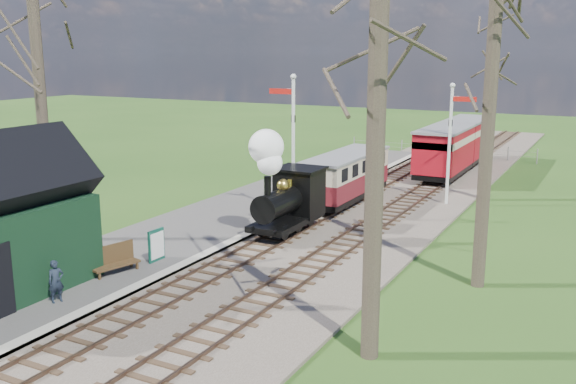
% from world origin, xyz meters
% --- Properties ---
extents(distant_hills, '(114.40, 48.00, 22.02)m').
position_xyz_m(distant_hills, '(1.40, 64.38, -16.21)').
color(distant_hills, '#385B23').
rests_on(distant_hills, ground).
extents(ballast_bed, '(8.00, 60.00, 0.10)m').
position_xyz_m(ballast_bed, '(1.30, 22.00, 0.05)').
color(ballast_bed, brown).
rests_on(ballast_bed, ground).
extents(track_near, '(1.60, 60.00, 0.15)m').
position_xyz_m(track_near, '(0.00, 22.00, 0.10)').
color(track_near, brown).
rests_on(track_near, ground).
extents(track_far, '(1.60, 60.00, 0.15)m').
position_xyz_m(track_far, '(2.60, 22.00, 0.10)').
color(track_far, brown).
rests_on(track_far, ground).
extents(platform, '(5.00, 44.00, 0.20)m').
position_xyz_m(platform, '(-3.50, 14.00, 0.10)').
color(platform, '#474442').
rests_on(platform, ground).
extents(coping_strip, '(0.40, 44.00, 0.21)m').
position_xyz_m(coping_strip, '(-1.20, 14.00, 0.10)').
color(coping_strip, '#B2AD9E').
rests_on(coping_strip, ground).
extents(semaphore_near, '(1.22, 0.24, 6.22)m').
position_xyz_m(semaphore_near, '(-0.77, 16.00, 3.62)').
color(semaphore_near, silver).
rests_on(semaphore_near, ground).
extents(semaphore_far, '(1.22, 0.24, 5.72)m').
position_xyz_m(semaphore_far, '(4.37, 22.00, 3.35)').
color(semaphore_far, silver).
rests_on(semaphore_far, ground).
extents(bare_trees, '(15.51, 22.39, 12.00)m').
position_xyz_m(bare_trees, '(1.33, 10.10, 5.21)').
color(bare_trees, '#382D23').
rests_on(bare_trees, ground).
extents(fence_line, '(12.60, 0.08, 1.00)m').
position_xyz_m(fence_line, '(0.30, 36.00, 0.55)').
color(fence_line, slate).
rests_on(fence_line, ground).
extents(locomotive, '(1.67, 3.89, 4.17)m').
position_xyz_m(locomotive, '(-0.01, 14.01, 1.94)').
color(locomotive, black).
rests_on(locomotive, ground).
extents(coach, '(1.95, 6.67, 2.05)m').
position_xyz_m(coach, '(0.00, 20.07, 1.42)').
color(coach, black).
rests_on(coach, ground).
extents(red_carriage_a, '(2.27, 5.62, 2.39)m').
position_xyz_m(red_carriage_a, '(2.60, 28.01, 1.63)').
color(red_carriage_a, black).
rests_on(red_carriage_a, ground).
extents(red_carriage_b, '(2.27, 5.62, 2.39)m').
position_xyz_m(red_carriage_b, '(2.60, 33.51, 1.63)').
color(red_carriage_b, black).
rests_on(red_carriage_b, ground).
extents(sign_board, '(0.12, 0.74, 1.09)m').
position_xyz_m(sign_board, '(-2.18, 8.83, 0.74)').
color(sign_board, '#0E4434').
rests_on(sign_board, platform).
extents(bench, '(0.87, 1.65, 0.91)m').
position_xyz_m(bench, '(-2.65, 7.27, 0.62)').
color(bench, '#402C17').
rests_on(bench, platform).
extents(person, '(0.44, 0.52, 1.22)m').
position_xyz_m(person, '(-2.33, 4.64, 0.81)').
color(person, '#1B2330').
rests_on(person, platform).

